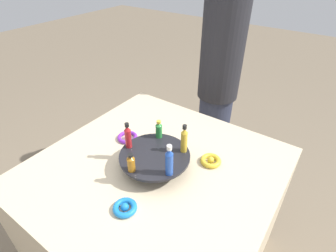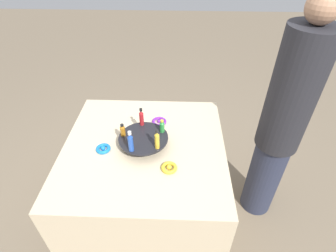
% 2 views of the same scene
% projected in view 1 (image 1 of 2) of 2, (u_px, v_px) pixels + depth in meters
% --- Properties ---
extents(party_table, '(1.07, 1.07, 0.78)m').
position_uv_depth(party_table, '(157.00, 218.00, 1.44)').
color(party_table, beige).
rests_on(party_table, ground_plane).
extents(display_stand, '(0.32, 0.32, 0.07)m').
position_uv_depth(display_stand, '(155.00, 159.00, 1.19)').
color(display_stand, black).
rests_on(display_stand, party_table).
extents(bottle_gold, '(0.03, 0.03, 0.14)m').
position_uv_depth(bottle_gold, '(184.00, 140.00, 1.16)').
color(bottle_gold, gold).
rests_on(bottle_gold, display_stand).
extents(bottle_green, '(0.03, 0.03, 0.09)m').
position_uv_depth(bottle_green, '(159.00, 130.00, 1.26)').
color(bottle_green, '#288438').
rests_on(bottle_green, display_stand).
extents(bottle_red, '(0.03, 0.03, 0.13)m').
position_uv_depth(bottle_red, '(128.00, 136.00, 1.19)').
color(bottle_red, '#B21E23').
rests_on(bottle_red, display_stand).
extents(bottle_amber, '(0.03, 0.03, 0.09)m').
position_uv_depth(bottle_amber, '(131.00, 163.00, 1.07)').
color(bottle_amber, '#AD6B19').
rests_on(bottle_amber, display_stand).
extents(bottle_blue, '(0.03, 0.03, 0.15)m').
position_uv_depth(bottle_blue, '(169.00, 161.00, 1.04)').
color(bottle_blue, '#234CAD').
rests_on(bottle_blue, display_stand).
extents(ribbon_bow_gold, '(0.10, 0.10, 0.03)m').
position_uv_depth(ribbon_bow_gold, '(211.00, 161.00, 1.24)').
color(ribbon_bow_gold, gold).
rests_on(ribbon_bow_gold, party_table).
extents(ribbon_bow_purple, '(0.11, 0.11, 0.03)m').
position_uv_depth(ribbon_bow_purple, '(127.00, 137.00, 1.39)').
color(ribbon_bow_purple, purple).
rests_on(ribbon_bow_purple, party_table).
extents(ribbon_bow_blue, '(0.10, 0.10, 0.03)m').
position_uv_depth(ribbon_bow_blue, '(125.00, 208.00, 1.01)').
color(ribbon_bow_blue, blue).
rests_on(ribbon_bow_blue, party_table).
extents(person_figure, '(0.29, 0.29, 1.70)m').
position_uv_depth(person_figure, '(219.00, 77.00, 1.85)').
color(person_figure, '#282D42').
rests_on(person_figure, ground_plane).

